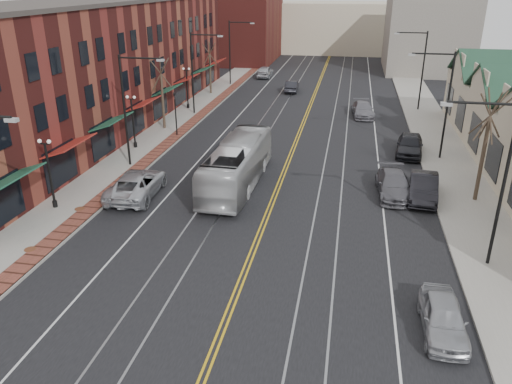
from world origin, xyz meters
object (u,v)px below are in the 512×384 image
at_px(transit_bus, 237,164).
at_px(parked_car_d, 410,145).
at_px(parked_car_c, 394,185).
at_px(parked_suv, 137,184).
at_px(parked_car_a, 443,317).
at_px(parked_car_b, 423,187).

height_order(transit_bus, parked_car_d, transit_bus).
distance_m(parked_car_c, parked_car_d, 8.78).
distance_m(parked_suv, parked_car_d, 21.49).
relative_size(parked_suv, parked_car_d, 1.19).
distance_m(transit_bus, parked_suv, 6.68).
bearing_deg(parked_car_a, parked_car_c, 94.22).
bearing_deg(parked_suv, parked_car_b, -174.37).
relative_size(parked_car_c, parked_car_d, 1.03).
relative_size(parked_suv, parked_car_a, 1.44).
relative_size(parked_car_a, parked_car_d, 0.83).
xyz_separation_m(transit_bus, parked_suv, (-5.96, -2.94, -0.73)).
bearing_deg(parked_car_d, parked_car_b, -82.79).
distance_m(transit_bus, parked_car_c, 10.27).
relative_size(parked_car_b, parked_car_c, 0.95).
xyz_separation_m(parked_suv, parked_car_d, (17.93, 11.85, 0.02)).
distance_m(parked_suv, parked_car_c, 16.52).
bearing_deg(parked_car_a, transit_bus, 129.93).
relative_size(transit_bus, parked_car_b, 2.31).
height_order(parked_suv, parked_car_b, parked_suv).
bearing_deg(transit_bus, parked_suv, 27.63).
bearing_deg(parked_car_d, parked_suv, -139.74).
relative_size(transit_bus, parked_car_a, 2.72).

